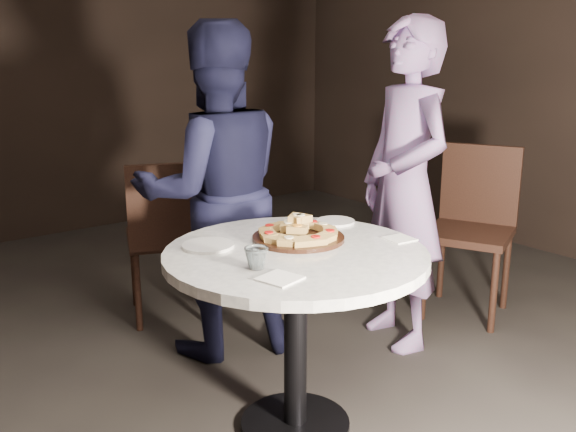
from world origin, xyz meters
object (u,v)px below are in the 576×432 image
at_px(chair_right, 473,218).
at_px(table, 296,285).
at_px(focaccia_pile, 298,230).
at_px(diner_navy, 215,193).
at_px(chair_far, 168,230).
at_px(diner_teal, 405,186).
at_px(water_glass, 256,258).
at_px(serving_board, 298,238).

bearing_deg(chair_right, table, -102.04).
xyz_separation_m(table, focaccia_pile, (0.10, 0.11, 0.19)).
distance_m(chair_right, diner_navy, 1.60).
height_order(chair_far, diner_navy, diner_navy).
xyz_separation_m(chair_far, diner_teal, (0.87, -0.98, 0.31)).
height_order(table, water_glass, water_glass).
xyz_separation_m(serving_board, chair_right, (1.55, 0.27, -0.22)).
bearing_deg(chair_right, focaccia_pile, -105.17).
bearing_deg(diner_navy, diner_teal, 166.78).
relative_size(chair_far, diner_teal, 0.56).
height_order(serving_board, focaccia_pile, focaccia_pile).
bearing_deg(focaccia_pile, chair_right, 9.67).
xyz_separation_m(chair_right, diner_teal, (-0.67, -0.04, 0.28)).
relative_size(serving_board, water_glass, 4.38).
relative_size(table, chair_far, 1.31).
bearing_deg(chair_far, diner_teal, 153.33).
relative_size(chair_right, diner_navy, 0.59).
distance_m(chair_far, diner_teal, 1.35).
bearing_deg(table, diner_navy, 80.37).
bearing_deg(diner_navy, chair_right, -179.09).
xyz_separation_m(focaccia_pile, chair_right, (1.55, 0.26, -0.25)).
xyz_separation_m(diner_navy, diner_teal, (0.84, -0.51, 0.01)).
height_order(serving_board, diner_navy, diner_navy).
relative_size(water_glass, diner_navy, 0.05).
height_order(focaccia_pile, chair_far, chair_far).
height_order(chair_right, diner_navy, diner_navy).
height_order(focaccia_pile, diner_teal, diner_teal).
relative_size(serving_board, chair_right, 0.38).
bearing_deg(chair_far, chair_right, 170.31).
relative_size(chair_right, diner_teal, 0.58).
distance_m(serving_board, chair_right, 1.59).
height_order(table, serving_board, serving_board).
bearing_deg(water_glass, focaccia_pile, 29.38).
xyz_separation_m(serving_board, water_glass, (-0.34, -0.19, 0.03)).
xyz_separation_m(focaccia_pile, diner_navy, (0.04, 0.73, 0.02)).
relative_size(water_glass, chair_far, 0.09).
xyz_separation_m(water_glass, chair_far, (0.35, 1.40, -0.27)).
xyz_separation_m(focaccia_pile, chair_far, (0.01, 1.20, -0.27)).
bearing_deg(diner_teal, serving_board, -61.19).
bearing_deg(chair_far, diner_navy, 116.12).
distance_m(table, serving_board, 0.21).
distance_m(water_glass, chair_far, 1.47).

